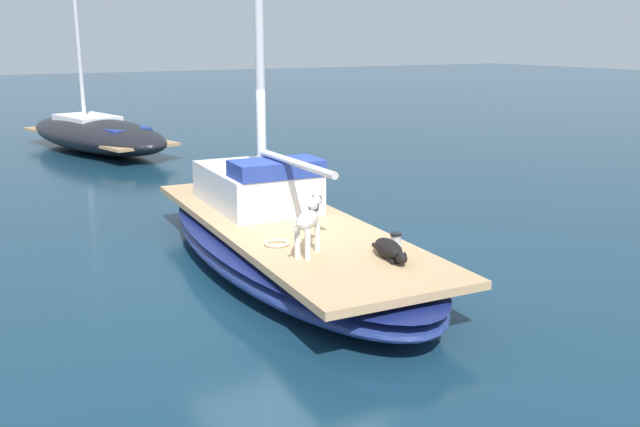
% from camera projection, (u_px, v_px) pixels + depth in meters
% --- Properties ---
extents(ground_plane, '(120.00, 120.00, 0.00)m').
position_uv_depth(ground_plane, '(287.00, 265.00, 10.29)').
color(ground_plane, '#143347').
extents(sailboat_main, '(2.92, 7.37, 0.66)m').
position_uv_depth(sailboat_main, '(286.00, 244.00, 10.21)').
color(sailboat_main, navy).
rests_on(sailboat_main, ground).
extents(mast_main, '(0.14, 2.27, 6.70)m').
position_uv_depth(mast_main, '(263.00, 9.00, 10.04)').
color(mast_main, silver).
rests_on(mast_main, sailboat_main).
extents(cabin_house, '(1.52, 2.30, 0.84)m').
position_uv_depth(cabin_house, '(258.00, 185.00, 11.02)').
color(cabin_house, silver).
rests_on(cabin_house, sailboat_main).
extents(dog_white, '(0.75, 0.69, 0.70)m').
position_uv_depth(dog_white, '(309.00, 221.00, 8.53)').
color(dog_white, silver).
rests_on(dog_white, sailboat_main).
extents(dog_black, '(0.37, 0.95, 0.22)m').
position_uv_depth(dog_black, '(390.00, 250.00, 8.46)').
color(dog_black, black).
rests_on(dog_black, sailboat_main).
extents(deck_winch, '(0.16, 0.16, 0.21)m').
position_uv_depth(deck_winch, '(396.00, 241.00, 8.83)').
color(deck_winch, '#B7B7BC').
rests_on(deck_winch, sailboat_main).
extents(coiled_rope, '(0.32, 0.32, 0.04)m').
position_uv_depth(coiled_rope, '(277.00, 243.00, 9.02)').
color(coiled_rope, beige).
rests_on(coiled_rope, sailboat_main).
extents(moored_boat_far_astern, '(3.87, 7.27, 5.70)m').
position_uv_depth(moored_boat_far_astern, '(96.00, 133.00, 20.50)').
color(moored_boat_far_astern, black).
rests_on(moored_boat_far_astern, ground).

